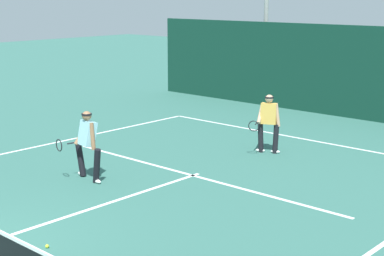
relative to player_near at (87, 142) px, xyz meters
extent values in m
cube|color=white|center=(1.63, 6.87, -0.90)|extent=(10.36, 0.10, 0.01)
cube|color=white|center=(1.63, 1.87, -0.90)|extent=(8.45, 0.10, 0.01)
cube|color=white|center=(1.63, -1.13, -0.90)|extent=(0.10, 6.40, 0.01)
cylinder|color=black|center=(0.39, -0.05, -0.49)|extent=(0.30, 0.19, 0.83)
cylinder|color=black|center=(-0.37, 0.07, -0.49)|extent=(0.36, 0.20, 0.83)
ellipsoid|color=white|center=(0.39, -0.05, -0.86)|extent=(0.27, 0.15, 0.09)
ellipsoid|color=white|center=(-0.37, 0.07, -0.86)|extent=(0.27, 0.15, 0.09)
cube|color=#9EDBEA|center=(0.01, 0.01, 0.21)|extent=(0.47, 0.40, 0.61)
cylinder|color=#9E704C|center=(0.24, -0.03, 0.18)|extent=(0.18, 0.12, 0.64)
cylinder|color=#9E704C|center=(-0.23, 0.05, 0.18)|extent=(0.17, 0.47, 0.56)
sphere|color=#9E704C|center=(0.01, 0.01, 0.62)|extent=(0.22, 0.22, 0.22)
cylinder|color=black|center=(0.01, 0.01, 0.66)|extent=(0.27, 0.27, 0.04)
cylinder|color=black|center=(-0.31, -0.19, -0.04)|extent=(0.07, 0.26, 0.03)
torus|color=black|center=(-0.37, -0.53, -0.04)|extent=(0.29, 0.07, 0.29)
cylinder|color=black|center=(1.91, 4.93, -0.50)|extent=(0.22, 0.20, 0.82)
cylinder|color=black|center=(1.53, 4.76, -0.50)|extent=(0.23, 0.21, 0.82)
ellipsoid|color=white|center=(1.91, 4.93, -0.86)|extent=(0.28, 0.21, 0.09)
ellipsoid|color=white|center=(1.53, 4.76, -0.86)|extent=(0.28, 0.21, 0.09)
cube|color=#E5B24C|center=(1.72, 4.84, 0.19)|extent=(0.48, 0.40, 0.58)
cylinder|color=tan|center=(1.94, 4.94, 0.17)|extent=(0.21, 0.16, 0.63)
cylinder|color=tan|center=(1.51, 4.75, 0.17)|extent=(0.30, 0.52, 0.48)
sphere|color=tan|center=(1.72, 4.84, 0.60)|extent=(0.22, 0.22, 0.22)
cylinder|color=black|center=(1.72, 4.84, 0.64)|extent=(0.31, 0.31, 0.04)
cylinder|color=black|center=(1.56, 4.50, -0.05)|extent=(0.13, 0.25, 0.03)
torus|color=black|center=(1.70, 4.19, -0.05)|extent=(0.28, 0.14, 0.29)
sphere|color=#D1E033|center=(2.59, -2.94, -0.87)|extent=(0.07, 0.07, 0.07)
cube|color=#0F3629|center=(1.63, 10.71, 0.71)|extent=(18.89, 0.12, 3.22)
cylinder|color=#9EA39E|center=(-3.38, 11.81, 3.03)|extent=(0.18, 0.18, 7.86)
camera|label=1|loc=(10.89, -8.38, 3.37)|focal=56.08mm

